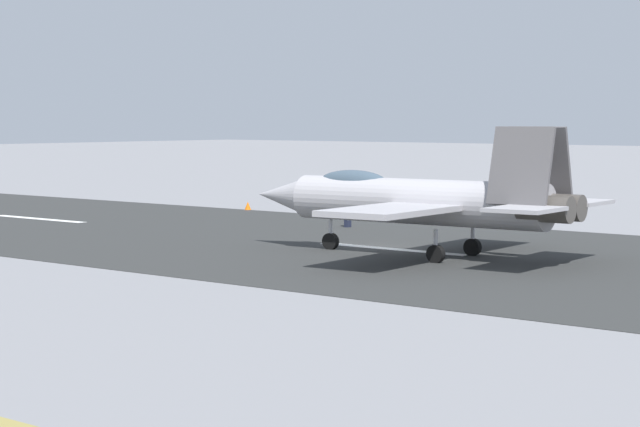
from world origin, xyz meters
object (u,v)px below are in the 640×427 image
(fighter_jet, at_px, (418,200))
(marker_cone_far, at_px, (248,206))
(marker_cone_mid, at_px, (432,218))
(crew_person, at_px, (348,213))

(fighter_jet, distance_m, marker_cone_far, 27.60)
(fighter_jet, relative_size, marker_cone_mid, 29.96)
(crew_person, relative_size, marker_cone_far, 2.92)
(crew_person, bearing_deg, marker_cone_far, -24.05)
(marker_cone_mid, bearing_deg, crew_person, 72.19)
(marker_cone_mid, height_order, marker_cone_far, same)
(fighter_jet, xyz_separation_m, marker_cone_mid, (8.91, -14.54, -2.19))
(crew_person, xyz_separation_m, marker_cone_mid, (-1.81, -5.64, -0.53))
(crew_person, xyz_separation_m, marker_cone_far, (12.63, -5.64, -0.53))
(marker_cone_far, bearing_deg, fighter_jet, 148.09)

